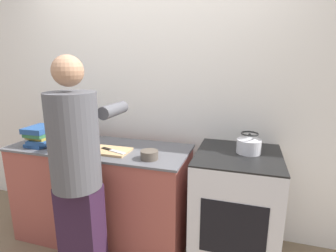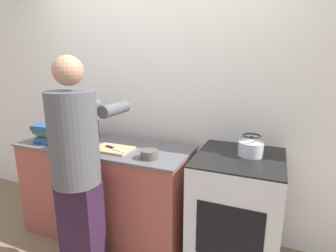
# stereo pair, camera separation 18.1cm
# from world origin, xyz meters

# --- Properties ---
(wall_back) EXTENTS (8.00, 0.05, 2.60)m
(wall_back) POSITION_xyz_m (0.00, 0.74, 1.30)
(wall_back) COLOR white
(wall_back) RESTS_ON ground_plane
(counter) EXTENTS (1.56, 0.61, 0.88)m
(counter) POSITION_xyz_m (-0.35, 0.29, 0.44)
(counter) COLOR #9E4C42
(counter) RESTS_ON ground_plane
(oven) EXTENTS (0.63, 0.67, 0.92)m
(oven) POSITION_xyz_m (0.81, 0.34, 0.46)
(oven) COLOR silver
(oven) RESTS_ON ground_plane
(person) EXTENTS (0.37, 0.61, 1.64)m
(person) POSITION_xyz_m (-0.22, -0.20, 0.89)
(person) COLOR #2C182F
(person) RESTS_ON ground_plane
(cutting_board) EXTENTS (0.32, 0.21, 0.02)m
(cutting_board) POSITION_xyz_m (-0.20, 0.20, 0.89)
(cutting_board) COLOR tan
(cutting_board) RESTS_ON counter
(knife) EXTENTS (0.25, 0.11, 0.01)m
(knife) POSITION_xyz_m (-0.16, 0.18, 0.90)
(knife) COLOR silver
(knife) RESTS_ON cutting_board
(kettle) EXTENTS (0.18, 0.18, 0.16)m
(kettle) POSITION_xyz_m (0.88, 0.38, 0.99)
(kettle) COLOR silver
(kettle) RESTS_ON oven
(bowl_prep) EXTENTS (0.13, 0.13, 0.07)m
(bowl_prep) POSITION_xyz_m (0.17, 0.14, 0.92)
(bowl_prep) COLOR brown
(bowl_prep) RESTS_ON counter
(canister_jar) EXTENTS (0.14, 0.14, 0.16)m
(canister_jar) POSITION_xyz_m (-0.60, 0.44, 0.96)
(canister_jar) COLOR #4C4C51
(canister_jar) RESTS_ON counter
(book_stack) EXTENTS (0.23, 0.30, 0.17)m
(book_stack) POSITION_xyz_m (-0.86, 0.19, 0.97)
(book_stack) COLOR navy
(book_stack) RESTS_ON counter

